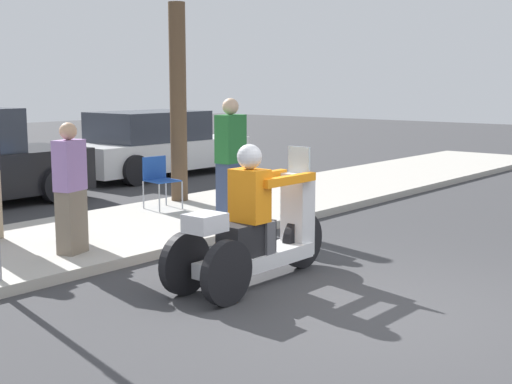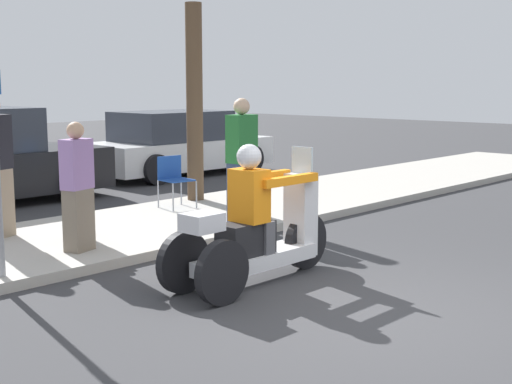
{
  "view_description": "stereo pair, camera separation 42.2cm",
  "coord_description": "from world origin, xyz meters",
  "px_view_note": "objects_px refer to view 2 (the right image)",
  "views": [
    {
      "loc": [
        -5.58,
        -3.08,
        2.12
      ],
      "look_at": [
        0.06,
        1.64,
        0.98
      ],
      "focal_mm": 50.0,
      "sensor_mm": 36.0,
      "label": 1
    },
    {
      "loc": [
        -5.3,
        -3.4,
        2.12
      ],
      "look_at": [
        0.06,
        1.64,
        0.98
      ],
      "focal_mm": 50.0,
      "sensor_mm": 36.0,
      "label": 2
    }
  ],
  "objects_px": {
    "spectator_far_back": "(242,163)",
    "parked_car_lot_left": "(177,145)",
    "tree_trunk": "(195,103)",
    "motorcycle_trike": "(255,233)",
    "spectator_near_curb": "(78,189)",
    "spectator_with_child": "(78,198)",
    "folding_chair_set_back": "(174,176)"
  },
  "relations": [
    {
      "from": "motorcycle_trike",
      "to": "spectator_far_back",
      "type": "relative_size",
      "value": 1.26
    },
    {
      "from": "motorcycle_trike",
      "to": "tree_trunk",
      "type": "xyz_separation_m",
      "value": [
        2.73,
        3.98,
        1.23
      ]
    },
    {
      "from": "spectator_far_back",
      "to": "parked_car_lot_left",
      "type": "xyz_separation_m",
      "value": [
        3.4,
        5.41,
        -0.28
      ]
    },
    {
      "from": "spectator_near_curb",
      "to": "parked_car_lot_left",
      "type": "xyz_separation_m",
      "value": [
        6.0,
        5.23,
        -0.17
      ]
    },
    {
      "from": "motorcycle_trike",
      "to": "spectator_with_child",
      "type": "distance_m",
      "value": 2.82
    },
    {
      "from": "spectator_with_child",
      "to": "motorcycle_trike",
      "type": "bearing_deg",
      "value": -82.75
    },
    {
      "from": "spectator_near_curb",
      "to": "spectator_far_back",
      "type": "relative_size",
      "value": 0.87
    },
    {
      "from": "motorcycle_trike",
      "to": "spectator_with_child",
      "type": "xyz_separation_m",
      "value": [
        -0.36,
        2.8,
        0.1
      ]
    },
    {
      "from": "spectator_with_child",
      "to": "parked_car_lot_left",
      "type": "xyz_separation_m",
      "value": [
        5.63,
        4.64,
        0.05
      ]
    },
    {
      "from": "spectator_near_curb",
      "to": "parked_car_lot_left",
      "type": "bearing_deg",
      "value": 41.07
    },
    {
      "from": "spectator_with_child",
      "to": "tree_trunk",
      "type": "height_order",
      "value": "tree_trunk"
    },
    {
      "from": "spectator_with_child",
      "to": "parked_car_lot_left",
      "type": "height_order",
      "value": "parked_car_lot_left"
    },
    {
      "from": "spectator_near_curb",
      "to": "folding_chair_set_back",
      "type": "bearing_deg",
      "value": 28.52
    },
    {
      "from": "spectator_with_child",
      "to": "folding_chair_set_back",
      "type": "relative_size",
      "value": 1.33
    },
    {
      "from": "spectator_near_curb",
      "to": "spectator_with_child",
      "type": "relative_size",
      "value": 1.41
    },
    {
      "from": "parked_car_lot_left",
      "to": "tree_trunk",
      "type": "bearing_deg",
      "value": -126.32
    },
    {
      "from": "spectator_far_back",
      "to": "motorcycle_trike",
      "type": "bearing_deg",
      "value": -132.68
    },
    {
      "from": "spectator_near_curb",
      "to": "tree_trunk",
      "type": "relative_size",
      "value": 0.47
    },
    {
      "from": "spectator_with_child",
      "to": "spectator_far_back",
      "type": "xyz_separation_m",
      "value": [
        2.23,
        -0.77,
        0.33
      ]
    },
    {
      "from": "spectator_near_curb",
      "to": "spectator_with_child",
      "type": "xyz_separation_m",
      "value": [
        0.37,
        0.6,
        -0.22
      ]
    },
    {
      "from": "spectator_with_child",
      "to": "spectator_near_curb",
      "type": "bearing_deg",
      "value": -122.17
    },
    {
      "from": "motorcycle_trike",
      "to": "parked_car_lot_left",
      "type": "relative_size",
      "value": 0.51
    },
    {
      "from": "spectator_with_child",
      "to": "tree_trunk",
      "type": "bearing_deg",
      "value": 20.97
    },
    {
      "from": "spectator_far_back",
      "to": "tree_trunk",
      "type": "xyz_separation_m",
      "value": [
        0.86,
        1.96,
        0.79
      ]
    },
    {
      "from": "folding_chair_set_back",
      "to": "tree_trunk",
      "type": "height_order",
      "value": "tree_trunk"
    },
    {
      "from": "spectator_far_back",
      "to": "folding_chair_set_back",
      "type": "distance_m",
      "value": 1.7
    },
    {
      "from": "spectator_far_back",
      "to": "tree_trunk",
      "type": "relative_size",
      "value": 0.54
    },
    {
      "from": "motorcycle_trike",
      "to": "tree_trunk",
      "type": "distance_m",
      "value": 4.99
    },
    {
      "from": "spectator_far_back",
      "to": "tree_trunk",
      "type": "height_order",
      "value": "tree_trunk"
    },
    {
      "from": "folding_chair_set_back",
      "to": "tree_trunk",
      "type": "relative_size",
      "value": 0.25
    },
    {
      "from": "tree_trunk",
      "to": "spectator_with_child",
      "type": "bearing_deg",
      "value": -159.03
    },
    {
      "from": "spectator_with_child",
      "to": "folding_chair_set_back",
      "type": "bearing_deg",
      "value": 20.64
    }
  ]
}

